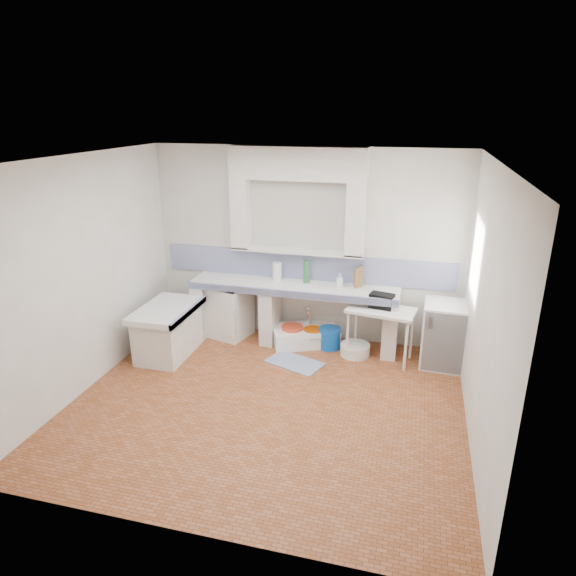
% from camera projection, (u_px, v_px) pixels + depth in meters
% --- Properties ---
extents(floor, '(4.50, 4.50, 0.00)m').
position_uv_depth(floor, '(267.00, 403.00, 5.94)').
color(floor, '#9B5532').
rests_on(floor, ground).
extents(ceiling, '(4.50, 4.50, 0.00)m').
position_uv_depth(ceiling, '(263.00, 159.00, 5.00)').
color(ceiling, white).
rests_on(ceiling, ground).
extents(wall_back, '(4.50, 0.00, 4.50)m').
position_uv_depth(wall_back, '(305.00, 246.00, 7.29)').
color(wall_back, silver).
rests_on(wall_back, ground).
extents(wall_front, '(4.50, 0.00, 4.50)m').
position_uv_depth(wall_front, '(184.00, 384.00, 3.65)').
color(wall_front, silver).
rests_on(wall_front, ground).
extents(wall_left, '(0.00, 4.50, 4.50)m').
position_uv_depth(wall_left, '(84.00, 276.00, 6.00)').
color(wall_left, silver).
rests_on(wall_left, ground).
extents(wall_right, '(0.00, 4.50, 4.50)m').
position_uv_depth(wall_right, '(485.00, 312.00, 4.94)').
color(wall_right, silver).
rests_on(wall_right, ground).
extents(alcove_mass, '(1.90, 0.25, 0.45)m').
position_uv_depth(alcove_mass, '(297.00, 163.00, 6.81)').
color(alcove_mass, silver).
rests_on(alcove_mass, ground).
extents(window_frame, '(0.35, 0.86, 1.06)m').
position_uv_depth(window_frame, '(492.00, 260.00, 5.92)').
color(window_frame, '#3B2512').
rests_on(window_frame, ground).
extents(lace_valance, '(0.01, 0.84, 0.24)m').
position_uv_depth(lace_valance, '(483.00, 227.00, 5.83)').
color(lace_valance, white).
rests_on(lace_valance, ground).
extents(counter_slab, '(3.00, 0.60, 0.08)m').
position_uv_depth(counter_slab, '(294.00, 287.00, 7.22)').
color(counter_slab, white).
rests_on(counter_slab, ground).
extents(counter_lip, '(3.00, 0.04, 0.10)m').
position_uv_depth(counter_lip, '(289.00, 294.00, 6.97)').
color(counter_lip, navy).
rests_on(counter_lip, ground).
extents(counter_pier_left, '(0.20, 0.55, 0.82)m').
position_uv_depth(counter_pier_left, '(205.00, 307.00, 7.71)').
color(counter_pier_left, silver).
rests_on(counter_pier_left, ground).
extents(counter_pier_mid, '(0.20, 0.55, 0.82)m').
position_uv_depth(counter_pier_mid, '(270.00, 314.00, 7.46)').
color(counter_pier_mid, silver).
rests_on(counter_pier_mid, ground).
extents(counter_pier_right, '(0.20, 0.55, 0.82)m').
position_uv_depth(counter_pier_right, '(391.00, 326.00, 7.04)').
color(counter_pier_right, silver).
rests_on(counter_pier_right, ground).
extents(peninsula_top, '(0.70, 1.10, 0.08)m').
position_uv_depth(peninsula_top, '(167.00, 310.00, 6.94)').
color(peninsula_top, white).
rests_on(peninsula_top, ground).
extents(peninsula_base, '(0.60, 1.00, 0.62)m').
position_uv_depth(peninsula_base, '(169.00, 333.00, 7.06)').
color(peninsula_base, silver).
rests_on(peninsula_base, ground).
extents(peninsula_lip, '(0.04, 1.10, 0.10)m').
position_uv_depth(peninsula_lip, '(189.00, 312.00, 6.86)').
color(peninsula_lip, navy).
rests_on(peninsula_lip, ground).
extents(backsplash, '(4.27, 0.03, 0.40)m').
position_uv_depth(backsplash, '(305.00, 266.00, 7.38)').
color(backsplash, navy).
rests_on(backsplash, ground).
extents(stove, '(0.68, 0.67, 0.79)m').
position_uv_depth(stove, '(229.00, 311.00, 7.61)').
color(stove, white).
rests_on(stove, ground).
extents(sink, '(1.07, 0.85, 0.23)m').
position_uv_depth(sink, '(305.00, 336.00, 7.42)').
color(sink, white).
rests_on(sink, ground).
extents(side_table, '(0.96, 0.63, 0.04)m').
position_uv_depth(side_table, '(380.00, 334.00, 6.88)').
color(side_table, white).
rests_on(side_table, ground).
extents(fridge, '(0.59, 0.59, 0.88)m').
position_uv_depth(fridge, '(444.00, 335.00, 6.71)').
color(fridge, white).
rests_on(fridge, ground).
extents(bucket_red, '(0.34, 0.34, 0.30)m').
position_uv_depth(bucket_red, '(292.00, 336.00, 7.36)').
color(bucket_red, red).
rests_on(bucket_red, ground).
extents(bucket_orange, '(0.35, 0.35, 0.27)m').
position_uv_depth(bucket_orange, '(313.00, 337.00, 7.34)').
color(bucket_orange, '#E05600').
rests_on(bucket_orange, ground).
extents(bucket_blue, '(0.41, 0.41, 0.30)m').
position_uv_depth(bucket_blue, '(330.00, 338.00, 7.28)').
color(bucket_blue, '#0C53B6').
rests_on(bucket_blue, ground).
extents(basin_white, '(0.44, 0.44, 0.16)m').
position_uv_depth(basin_white, '(355.00, 350.00, 7.09)').
color(basin_white, white).
rests_on(basin_white, ground).
extents(water_bottle_a, '(0.08, 0.08, 0.30)m').
position_uv_depth(water_bottle_a, '(308.00, 330.00, 7.55)').
color(water_bottle_a, silver).
rests_on(water_bottle_a, ground).
extents(water_bottle_b, '(0.09, 0.09, 0.27)m').
position_uv_depth(water_bottle_b, '(321.00, 332.00, 7.51)').
color(water_bottle_b, silver).
rests_on(water_bottle_b, ground).
extents(black_bag, '(0.35, 0.25, 0.20)m').
position_uv_depth(black_bag, '(382.00, 301.00, 6.77)').
color(black_bag, black).
rests_on(black_bag, side_table).
extents(green_bottle_a, '(0.07, 0.07, 0.33)m').
position_uv_depth(green_bottle_a, '(307.00, 271.00, 7.25)').
color(green_bottle_a, '#296C3B').
rests_on(green_bottle_a, counter_slab).
extents(green_bottle_b, '(0.08, 0.08, 0.34)m').
position_uv_depth(green_bottle_b, '(306.00, 272.00, 7.23)').
color(green_bottle_b, '#296C3B').
rests_on(green_bottle_b, counter_slab).
extents(knife_block, '(0.13, 0.12, 0.22)m').
position_uv_depth(knife_block, '(358.00, 279.00, 7.10)').
color(knife_block, olive).
rests_on(knife_block, counter_slab).
extents(cutting_board, '(0.09, 0.21, 0.29)m').
position_uv_depth(cutting_board, '(359.00, 277.00, 7.08)').
color(cutting_board, olive).
rests_on(cutting_board, counter_slab).
extents(paper_towel, '(0.17, 0.17, 0.27)m').
position_uv_depth(paper_towel, '(277.00, 271.00, 7.37)').
color(paper_towel, white).
rests_on(paper_towel, counter_slab).
extents(soap_bottle, '(0.10, 0.11, 0.20)m').
position_uv_depth(soap_bottle, '(340.00, 280.00, 7.10)').
color(soap_bottle, white).
rests_on(soap_bottle, counter_slab).
extents(rug, '(0.85, 0.66, 0.01)m').
position_uv_depth(rug, '(295.00, 363.00, 6.88)').
color(rug, '#305085').
rests_on(rug, ground).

